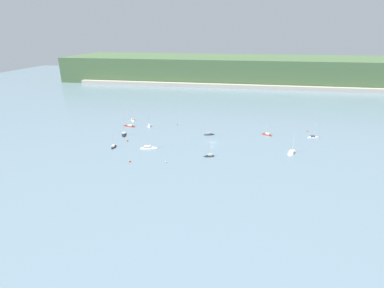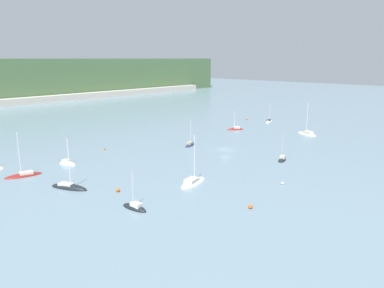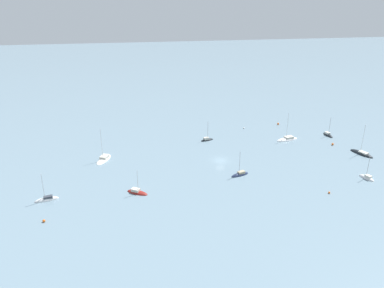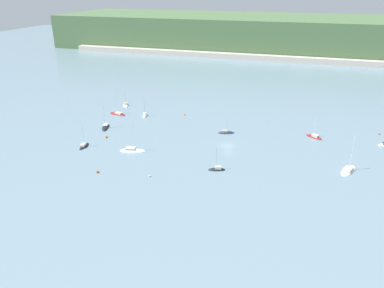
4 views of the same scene
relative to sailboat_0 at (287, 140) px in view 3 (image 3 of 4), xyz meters
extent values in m
plane|color=slate|center=(27.95, 13.04, -0.11)|extent=(600.00, 600.00, 0.00)
ellipsoid|color=silver|center=(0.07, 0.01, -0.11)|extent=(8.81, 4.51, 1.71)
cube|color=beige|center=(-0.59, -0.12, 0.76)|extent=(3.37, 2.59, 0.79)
cylinder|color=silver|center=(0.48, 0.10, 5.16)|extent=(0.14, 0.14, 9.61)
ellipsoid|color=black|center=(-16.59, -1.49, -0.11)|extent=(2.09, 5.59, 1.51)
cube|color=silver|center=(-16.56, -1.93, 0.69)|extent=(1.34, 2.05, 0.77)
cylinder|color=silver|center=(-16.61, -1.22, 3.66)|extent=(0.14, 0.14, 6.71)
ellipsoid|color=silver|center=(-10.13, 32.15, -0.11)|extent=(3.15, 5.13, 1.62)
cube|color=silver|center=(-10.25, 32.51, 0.71)|extent=(1.68, 2.03, 0.75)
cylinder|color=#B2B2B7|center=(-10.05, 31.92, 3.58)|extent=(0.14, 0.14, 6.49)
ellipsoid|color=black|center=(-18.78, 16.20, -0.11)|extent=(5.21, 8.55, 1.85)
cube|color=beige|center=(-19.03, 16.81, 0.65)|extent=(2.59, 3.37, 0.51)
cylinder|color=silver|center=(-18.63, 15.81, 5.19)|extent=(0.14, 0.14, 9.59)
ellipsoid|color=white|center=(64.16, 6.01, -0.11)|extent=(5.97, 8.84, 1.13)
cube|color=beige|center=(63.90, 5.39, 0.63)|extent=(3.08, 3.57, 0.85)
cylinder|color=silver|center=(64.33, 6.39, 5.37)|extent=(0.14, 0.14, 10.35)
ellipsoid|color=maroon|center=(54.54, 29.04, -0.11)|extent=(6.16, 5.00, 1.35)
cube|color=beige|center=(54.95, 28.78, 0.66)|extent=(2.60, 2.38, 0.81)
cylinder|color=silver|center=(54.29, 29.20, 3.41)|extent=(0.14, 0.14, 6.31)
ellipsoid|color=silver|center=(77.52, 28.79, -0.11)|extent=(6.18, 2.92, 1.82)
cube|color=#333842|center=(77.05, 28.68, 0.71)|extent=(2.35, 1.57, 0.63)
cylinder|color=silver|center=(77.81, 28.86, 3.95)|extent=(0.14, 0.14, 7.12)
ellipsoid|color=black|center=(28.43, -4.58, -0.11)|extent=(5.16, 3.06, 1.26)
cube|color=beige|center=(28.81, -4.47, 0.65)|extent=(2.03, 1.65, 0.84)
cylinder|color=#B2B2B7|center=(28.20, -4.66, 3.49)|extent=(0.14, 0.14, 6.50)
ellipsoid|color=#232D4C|center=(24.85, 23.83, -0.11)|extent=(6.04, 3.42, 1.58)
cube|color=tan|center=(24.41, 23.69, 0.68)|extent=(2.35, 1.78, 0.72)
cylinder|color=silver|center=(25.13, 23.92, 3.86)|extent=(0.14, 0.14, 7.06)
sphere|color=orange|center=(76.36, 38.81, 0.22)|extent=(0.66, 0.66, 0.66)
sphere|color=orange|center=(-13.46, 7.42, 0.27)|extent=(0.76, 0.76, 0.76)
sphere|color=orange|center=(4.71, 38.12, 0.16)|extent=(0.54, 0.54, 0.54)
sphere|color=white|center=(11.80, -13.97, 0.17)|extent=(0.56, 0.56, 0.56)
sphere|color=orange|center=(-3.11, -16.15, 0.27)|extent=(0.76, 0.76, 0.76)
camera|label=1|loc=(41.96, -122.56, 50.54)|focal=28.00mm
camera|label=2|loc=(-54.22, -49.34, 25.07)|focal=35.00mm
camera|label=3|loc=(55.40, 116.75, 49.37)|focal=35.00mm
camera|label=4|loc=(49.90, -96.92, 48.98)|focal=35.00mm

